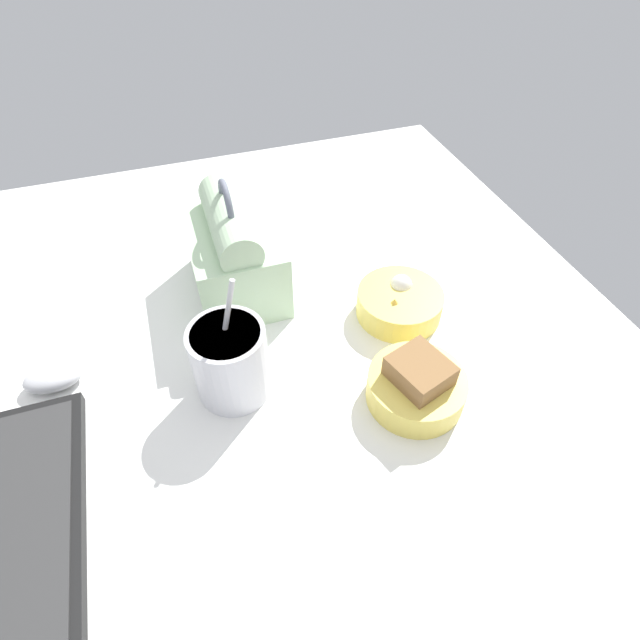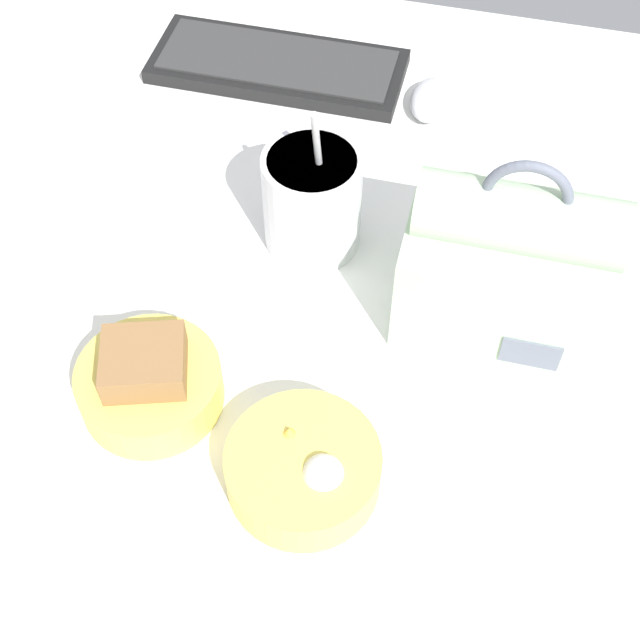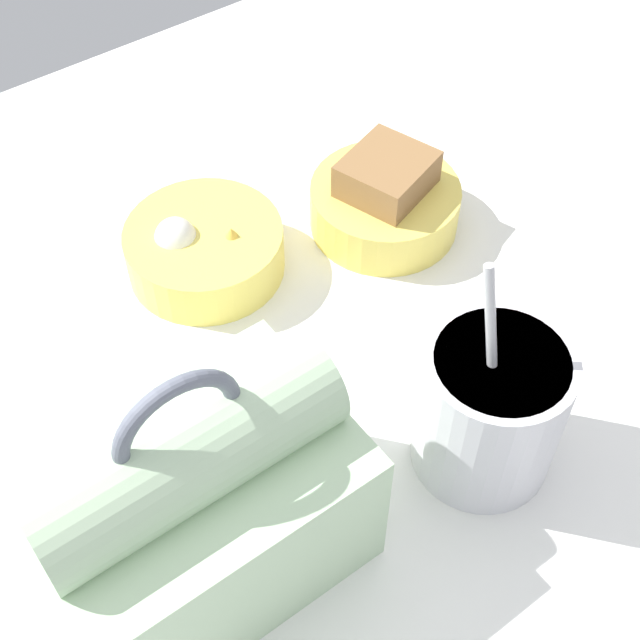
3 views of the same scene
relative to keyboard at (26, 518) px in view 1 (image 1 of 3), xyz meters
The scene contains 7 objects.
desk_surface 36.85cm from the keyboard, 74.90° to the right, with size 140.00×110.00×2.00cm.
keyboard is the anchor object (origin of this frame).
lunch_bag 45.89cm from the keyboard, 44.76° to the right, with size 20.19×14.18×20.57cm.
soup_cup 29.67cm from the keyboard, 67.05° to the right, with size 10.34×10.34×19.40cm.
bento_bowl_sandwich 50.49cm from the keyboard, 88.14° to the right, with size 13.61×13.61×7.70cm.
bento_bowl_snacks 58.14cm from the keyboard, 72.23° to the right, with size 13.80×13.80×5.97cm.
computer_mouse 20.44cm from the keyboard, ahead, with size 5.06×8.14×2.94cm.
Camera 1 is at (-42.73, 10.79, 60.29)cm, focal length 28.00 mm.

